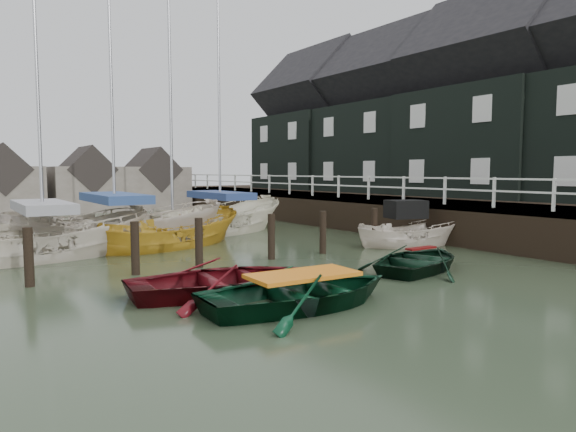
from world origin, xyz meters
TOP-DOWN VIEW (x-y plane):
  - ground at (0.00, 0.00)m, footprint 120.00×120.00m
  - pier at (9.48, 10.00)m, footprint 3.04×32.00m
  - land_strip at (15.00, 10.00)m, footprint 14.00×38.00m
  - quay_houses at (14.99, 8.66)m, footprint 6.52×28.14m
  - mooring_pilings at (-1.11, 3.00)m, footprint 13.72×0.22m
  - far_sheds at (0.83, 26.00)m, footprint 14.00×4.08m
  - rowboat_red at (-2.00, -0.14)m, footprint 4.56×3.49m
  - rowboat_green at (-1.20, -1.99)m, footprint 4.41×3.25m
  - rowboat_dkgreen at (3.79, -0.65)m, footprint 4.48×3.85m
  - motorboat at (6.80, 2.56)m, footprint 4.35×2.69m
  - sailboat_a at (-4.54, 7.18)m, footprint 7.32×3.66m
  - sailboat_b at (-1.97, 8.52)m, footprint 8.15×4.88m
  - sailboat_c at (-0.23, 7.41)m, footprint 6.56×4.17m
  - sailboat_d at (2.99, 10.05)m, footprint 7.70×4.81m

SIDE VIEW (x-z plane):
  - ground at x=0.00m, z-range 0.00..0.00m
  - land_strip at x=15.00m, z-range -0.75..0.75m
  - rowboat_red at x=-2.00m, z-range -0.44..0.44m
  - rowboat_green at x=-1.20m, z-range -0.44..0.44m
  - rowboat_dkgreen at x=3.79m, z-range -0.39..0.39m
  - sailboat_c at x=-0.23m, z-range -5.64..5.67m
  - sailboat_b at x=-1.97m, z-range -6.17..6.29m
  - sailboat_a at x=-4.54m, z-range -5.44..5.56m
  - sailboat_d at x=2.99m, z-range -6.62..6.74m
  - motorboat at x=6.80m, z-range -1.11..1.32m
  - mooring_pilings at x=-1.11m, z-range -0.40..1.40m
  - pier at x=9.48m, z-range -0.64..2.06m
  - far_sheds at x=0.83m, z-range -0.34..4.06m
  - quay_houses at x=14.99m, z-range 0.68..10.68m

